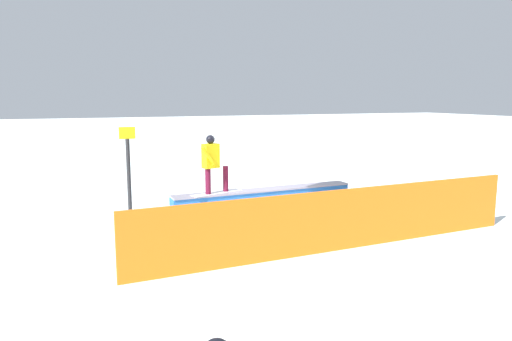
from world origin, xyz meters
TOP-DOWN VIEW (x-y plane):
  - ground_plane at (0.00, 0.00)m, footprint 120.00×120.00m
  - grind_box at (0.00, 0.00)m, footprint 5.11×0.67m
  - snowboarder at (1.48, 0.09)m, footprint 1.45×0.72m
  - safety_fence at (0.00, 3.75)m, footprint 8.60×0.36m
  - trail_marker at (3.44, -0.70)m, footprint 0.40×0.10m

SIDE VIEW (x-z plane):
  - ground_plane at x=0.00m, z-range 0.00..0.00m
  - grind_box at x=0.00m, z-range -0.03..0.53m
  - safety_fence at x=0.00m, z-range 0.00..1.21m
  - trail_marker at x=3.44m, z-range 0.07..2.32m
  - snowboarder at x=1.48m, z-range 0.61..2.11m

